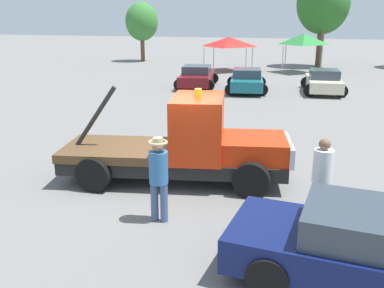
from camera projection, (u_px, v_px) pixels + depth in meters
The scene contains 13 objects.
ground_plane at pixel (174, 180), 11.45m from camera, with size 160.00×160.00×0.00m, color slate.
tow_truck at pixel (188, 146), 11.14m from camera, with size 6.14×2.92×2.51m.
foreground_car at pixel (383, 252), 6.71m from camera, with size 5.14×2.36×1.34m.
person_near_truck at pixel (322, 174), 8.87m from camera, with size 0.41×0.41×1.83m.
person_at_hood at pixel (159, 173), 8.87m from camera, with size 0.41×0.41×1.85m.
parked_car_maroon at pixel (197, 77), 26.41m from camera, with size 2.83×4.65×1.34m.
parked_car_teal at pixel (247, 80), 24.80m from camera, with size 2.80×4.53×1.34m.
parked_car_cream at pixel (323, 81), 24.43m from camera, with size 2.61×4.45×1.34m.
canopy_tent_red at pixel (229, 42), 33.73m from camera, with size 3.34×3.34×2.68m.
canopy_tent_green at pixel (304, 39), 32.69m from camera, with size 2.89×2.89×2.98m.
tree_left at pixel (323, 4), 35.79m from camera, with size 4.38×4.38×7.83m.
tree_center at pixel (142, 22), 40.91m from camera, with size 3.12×3.12×5.57m.
utility_pole at pixel (324, 15), 35.01m from camera, with size 2.20×0.24×8.15m.
Camera 1 is at (3.42, -10.14, 4.20)m, focal length 40.00 mm.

